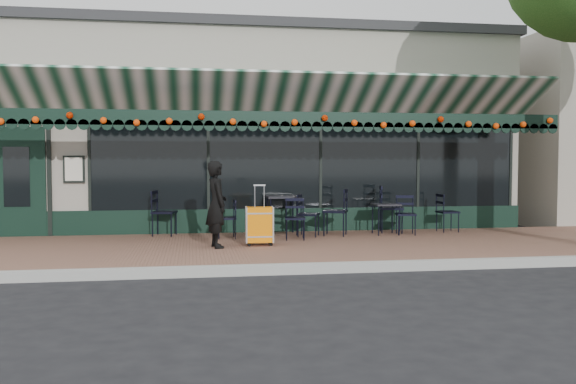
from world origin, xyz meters
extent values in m
plane|color=black|center=(0.00, 0.00, 0.00)|extent=(80.00, 80.00, 0.00)
cube|color=brown|center=(0.00, 2.00, 0.07)|extent=(18.00, 4.00, 0.15)
cube|color=#9E9E99|center=(0.00, -0.08, 0.07)|extent=(18.00, 0.16, 0.15)
cube|color=gray|center=(0.00, 8.00, 2.25)|extent=(12.00, 8.00, 4.50)
cube|color=black|center=(1.20, 3.98, 1.65)|extent=(9.20, 0.04, 2.00)
cube|color=black|center=(-4.80, 3.98, 1.25)|extent=(1.10, 0.07, 2.20)
cube|color=silver|center=(-3.70, 3.94, 1.50)|extent=(0.42, 0.04, 0.55)
cube|color=black|center=(0.00, 2.52, 2.46)|extent=(12.00, 0.03, 0.28)
cylinder|color=#FF4B08|center=(0.00, 2.46, 2.44)|extent=(11.60, 0.12, 0.12)
imported|color=black|center=(-0.92, 1.79, 0.91)|extent=(0.48, 0.62, 1.52)
cube|color=orange|center=(-0.15, 1.93, 0.53)|extent=(0.48, 0.28, 0.63)
cube|color=black|center=(-0.15, 1.93, 0.18)|extent=(0.48, 0.28, 0.06)
cube|color=silver|center=(-0.15, 1.93, 1.04)|extent=(0.21, 0.04, 0.39)
cube|color=black|center=(2.60, 3.16, 0.77)|extent=(0.52, 0.52, 0.03)
cylinder|color=black|center=(2.39, 2.94, 0.45)|extent=(0.03, 0.03, 0.60)
cylinder|color=black|center=(2.82, 2.94, 0.45)|extent=(0.03, 0.03, 0.60)
cylinder|color=black|center=(2.39, 3.37, 0.45)|extent=(0.03, 0.03, 0.60)
cylinder|color=black|center=(2.82, 3.37, 0.45)|extent=(0.03, 0.03, 0.60)
cube|color=black|center=(0.50, 3.52, 0.93)|extent=(0.65, 0.65, 0.04)
cylinder|color=black|center=(0.23, 3.25, 0.53)|extent=(0.03, 0.03, 0.76)
cylinder|color=black|center=(0.77, 3.25, 0.53)|extent=(0.03, 0.03, 0.76)
cylinder|color=black|center=(0.23, 3.79, 0.53)|extent=(0.03, 0.03, 0.76)
cylinder|color=black|center=(0.77, 3.79, 0.53)|extent=(0.03, 0.03, 0.76)
camera|label=1|loc=(-1.32, -8.89, 1.68)|focal=38.00mm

